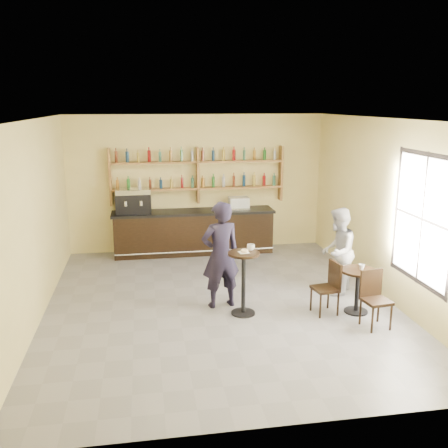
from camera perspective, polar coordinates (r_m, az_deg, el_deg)
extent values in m
plane|color=slate|center=(8.93, -0.44, -9.08)|extent=(7.00, 7.00, 0.00)
plane|color=white|center=(8.23, -0.48, 11.91)|extent=(7.00, 7.00, 0.00)
plane|color=#EDDB87|center=(11.85, -3.09, 4.68)|extent=(7.00, 0.00, 7.00)
plane|color=#EDDB87|center=(5.15, 5.63, -7.55)|extent=(7.00, 0.00, 7.00)
plane|color=#EDDB87|center=(8.52, -20.82, 0.19)|extent=(0.00, 7.00, 7.00)
plane|color=#EDDB87|center=(9.37, 17.99, 1.59)|extent=(0.00, 7.00, 7.00)
plane|color=white|center=(8.33, 21.73, 0.52)|extent=(0.00, 2.00, 2.00)
cube|color=white|center=(8.16, 2.27, -3.25)|extent=(0.18, 0.18, 0.00)
torus|color=#DDA851|center=(8.15, 2.36, -3.10)|extent=(0.16, 0.16, 0.05)
imported|color=white|center=(8.27, 3.09, -2.68)|extent=(0.16, 0.16, 0.10)
imported|color=black|center=(8.52, -0.40, -3.54)|extent=(0.75, 0.57, 1.86)
imported|color=white|center=(8.62, 15.45, -4.75)|extent=(0.11, 0.11, 0.09)
imported|color=#A5A5AA|center=(9.37, 12.85, -3.07)|extent=(0.94, 0.99, 1.62)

